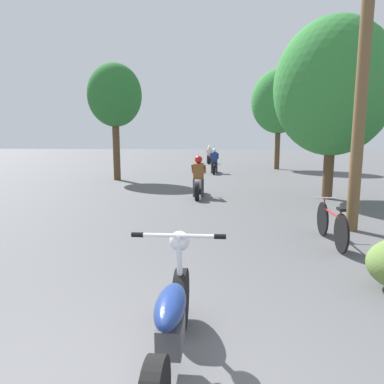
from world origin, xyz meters
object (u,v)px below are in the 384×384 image
at_px(utility_pole, 364,52).
at_px(roadside_tree_right_far, 279,102).
at_px(motorcycle_rider_lead, 198,181).
at_px(motorcycle_rider_far, 209,157).
at_px(roadside_tree_right_near, 333,88).
at_px(motorcycle_rider_mid, 214,164).
at_px(roadside_tree_left, 115,96).
at_px(motorcycle_foreground, 172,324).
at_px(bicycle_parked, 331,224).

height_order(utility_pole, roadside_tree_right_far, utility_pole).
xyz_separation_m(motorcycle_rider_lead, motorcycle_rider_far, (-0.10, 15.28, -0.00)).
relative_size(roadside_tree_right_near, motorcycle_rider_mid, 2.64).
distance_m(roadside_tree_left, motorcycle_rider_lead, 6.86).
distance_m(motorcycle_rider_lead, motorcycle_rider_far, 15.28).
distance_m(roadside_tree_right_far, roadside_tree_left, 10.56).
xyz_separation_m(motorcycle_foreground, motorcycle_rider_lead, (-0.31, 8.69, 0.10)).
bearing_deg(motorcycle_rider_mid, roadside_tree_right_far, 36.73).
bearing_deg(motorcycle_rider_far, motorcycle_rider_lead, -89.63).
bearing_deg(utility_pole, motorcycle_foreground, -123.99).
relative_size(motorcycle_foreground, motorcycle_rider_mid, 0.98).
bearing_deg(bicycle_parked, roadside_tree_right_far, 84.36).
height_order(roadside_tree_left, motorcycle_rider_mid, roadside_tree_left).
distance_m(motorcycle_rider_lead, bicycle_parked, 5.67).
bearing_deg(roadside_tree_right_far, motorcycle_foreground, -101.62).
bearing_deg(motorcycle_rider_lead, bicycle_parked, -60.81).
bearing_deg(motorcycle_rider_lead, roadside_tree_right_far, 68.19).
distance_m(roadside_tree_left, motorcycle_foreground, 14.23).
xyz_separation_m(roadside_tree_right_near, roadside_tree_right_far, (0.15, 10.82, 0.70)).
bearing_deg(roadside_tree_left, motorcycle_foreground, -71.40).
bearing_deg(roadside_tree_left, motorcycle_rider_lead, -47.11).
height_order(roadside_tree_right_far, motorcycle_rider_lead, roadside_tree_right_far).
bearing_deg(roadside_tree_left, motorcycle_rider_far, 69.81).
xyz_separation_m(utility_pole, roadside_tree_right_near, (0.67, 3.93, -0.12)).
xyz_separation_m(roadside_tree_right_far, motorcycle_foreground, (-4.00, -19.47, -3.74)).
xyz_separation_m(roadside_tree_left, bicycle_parked, (6.86, -9.35, -3.46)).
distance_m(utility_pole, motorcycle_foreground, 6.52).
bearing_deg(utility_pole, roadside_tree_right_far, 86.82).
height_order(roadside_tree_right_near, bicycle_parked, roadside_tree_right_near).
xyz_separation_m(motorcycle_rider_lead, bicycle_parked, (2.76, -4.94, -0.16)).
xyz_separation_m(roadside_tree_left, motorcycle_rider_far, (4.00, 10.87, -3.30)).
distance_m(utility_pole, roadside_tree_right_near, 3.99).
bearing_deg(utility_pole, bicycle_parked, -127.01).
bearing_deg(motorcycle_rider_mid, roadside_tree_left, -142.48).
height_order(roadside_tree_left, motorcycle_rider_lead, roadside_tree_left).
distance_m(roadside_tree_right_near, bicycle_parked, 5.97).
distance_m(roadside_tree_left, motorcycle_rider_mid, 6.57).
bearing_deg(roadside_tree_right_near, motorcycle_rider_mid, 115.46).
distance_m(utility_pole, roadside_tree_left, 11.31).
xyz_separation_m(utility_pole, motorcycle_rider_mid, (-3.09, 11.83, -3.08)).
distance_m(roadside_tree_right_near, motorcycle_rider_far, 16.17).
height_order(roadside_tree_right_far, motorcycle_rider_far, roadside_tree_right_far).
relative_size(roadside_tree_right_near, roadside_tree_left, 1.05).
height_order(roadside_tree_left, motorcycle_rider_far, roadside_tree_left).
relative_size(utility_pole, motorcycle_rider_far, 3.35).
relative_size(roadside_tree_right_near, roadside_tree_right_far, 0.91).
xyz_separation_m(roadside_tree_right_far, motorcycle_rider_lead, (-4.31, -10.78, -3.65)).
bearing_deg(utility_pole, motorcycle_rider_far, 100.58).
height_order(motorcycle_foreground, motorcycle_rider_far, motorcycle_rider_far).
xyz_separation_m(roadside_tree_right_near, motorcycle_foreground, (-3.86, -8.65, -3.04)).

